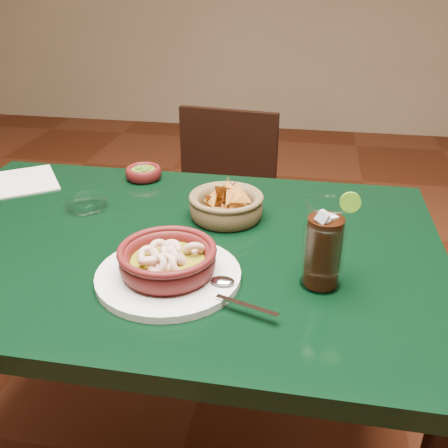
% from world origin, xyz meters
% --- Properties ---
extents(dining_table, '(1.20, 0.80, 0.75)m').
position_xyz_m(dining_table, '(0.00, 0.00, 0.65)').
color(dining_table, black).
rests_on(dining_table, ground).
extents(dining_chair, '(0.43, 0.43, 0.83)m').
position_xyz_m(dining_chair, '(-0.01, 0.70, 0.46)').
color(dining_chair, black).
rests_on(dining_chair, ground).
extents(shrimp_plate, '(0.36, 0.28, 0.08)m').
position_xyz_m(shrimp_plate, '(0.06, -0.15, 0.78)').
color(shrimp_plate, silver).
rests_on(shrimp_plate, dining_table).
extents(chip_basket, '(0.21, 0.21, 0.12)m').
position_xyz_m(chip_basket, '(0.12, 0.13, 0.78)').
color(chip_basket, brown).
rests_on(chip_basket, dining_table).
extents(guacamole_ramekin, '(0.12, 0.12, 0.04)m').
position_xyz_m(guacamole_ramekin, '(-0.15, 0.33, 0.77)').
color(guacamole_ramekin, '#430D0E').
rests_on(guacamole_ramekin, dining_table).
extents(cola_drink, '(0.17, 0.17, 0.19)m').
position_xyz_m(cola_drink, '(0.34, -0.12, 0.83)').
color(cola_drink, white).
rests_on(cola_drink, dining_table).
extents(glass_ashtray, '(0.12, 0.12, 0.03)m').
position_xyz_m(glass_ashtray, '(-0.23, 0.12, 0.76)').
color(glass_ashtray, white).
rests_on(glass_ashtray, dining_table).
extents(paper_menu, '(0.24, 0.25, 0.00)m').
position_xyz_m(paper_menu, '(-0.47, 0.26, 0.75)').
color(paper_menu, beige).
rests_on(paper_menu, dining_table).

